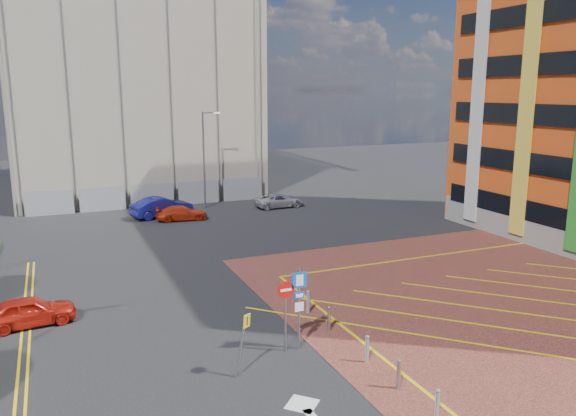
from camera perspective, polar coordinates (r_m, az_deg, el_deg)
ground at (r=21.09m, az=0.97°, el=-15.40°), size 140.00×140.00×0.00m
forecourt at (r=29.24m, az=27.23°, el=-8.78°), size 26.00×26.00×0.02m
lamp_back at (r=46.92m, az=-8.46°, el=5.25°), size 1.53×0.16×8.00m
sign_cluster at (r=21.22m, az=0.63°, el=-9.43°), size 1.17×0.12×3.20m
warning_sign at (r=19.65m, az=-4.59°, el=-12.94°), size 0.66×0.40×2.25m
bollard_row at (r=20.55m, az=9.02°, el=-14.86°), size 0.14×11.14×0.90m
construction_building at (r=57.64m, az=-15.82°, el=12.76°), size 21.20×19.20×22.00m
construction_fence at (r=48.68m, az=-12.45°, el=1.34°), size 21.60×0.06×2.00m
car_red_left at (r=26.13m, az=-24.83°, el=-9.50°), size 3.83×1.86×1.26m
car_blue_back at (r=44.67m, az=-12.70°, el=0.11°), size 5.00×2.69×1.56m
car_red_back at (r=43.26m, az=-10.75°, el=-0.50°), size 3.98×1.98×1.11m
car_silver_back at (r=47.19m, az=-0.89°, el=0.76°), size 4.19×2.03×1.15m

